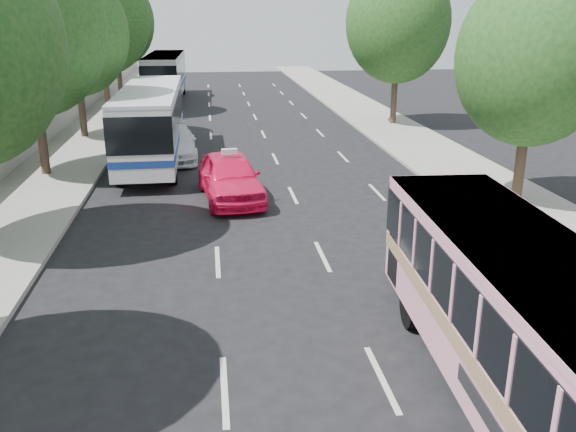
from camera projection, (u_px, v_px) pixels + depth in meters
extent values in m
plane|color=black|center=(311.00, 329.00, 13.02)|extent=(120.00, 120.00, 0.00)
cube|color=#9E998E|center=(80.00, 145.00, 30.76)|extent=(4.00, 90.00, 0.15)
cube|color=#9E998E|center=(405.00, 137.00, 32.85)|extent=(4.00, 90.00, 0.12)
cube|color=#9E998E|center=(41.00, 130.00, 30.27)|extent=(0.30, 90.00, 1.50)
cylinder|color=#38281E|center=(41.00, 131.00, 24.51)|extent=(0.36, 0.36, 3.80)
ellipsoid|color=#1A4719|center=(28.00, 27.00, 23.24)|extent=(6.00, 6.00, 6.90)
cylinder|color=#38281E|center=(82.00, 106.00, 32.09)|extent=(0.36, 0.36, 3.50)
ellipsoid|color=#1A4719|center=(74.00, 33.00, 30.92)|extent=(5.52, 5.52, 6.35)
sphere|color=#1A4719|center=(78.00, 10.00, 30.34)|extent=(3.59, 3.59, 3.59)
cylinder|color=#38281E|center=(106.00, 84.00, 39.55)|extent=(0.36, 0.36, 3.99)
ellipsoid|color=#1A4719|center=(100.00, 16.00, 38.22)|extent=(6.30, 6.30, 7.24)
cylinder|color=#38281E|center=(119.00, 75.00, 47.09)|extent=(0.36, 0.36, 3.72)
ellipsoid|color=#1A4719|center=(115.00, 22.00, 45.84)|extent=(5.88, 5.88, 6.76)
sphere|color=#1A4719|center=(118.00, 5.00, 45.24)|extent=(3.82, 3.82, 3.82)
cylinder|color=#38281E|center=(521.00, 159.00, 21.10)|extent=(0.36, 0.36, 3.23)
ellipsoid|color=#1A4719|center=(533.00, 58.00, 20.02)|extent=(5.10, 5.10, 5.87)
sphere|color=#1A4719|center=(554.00, 25.00, 19.46)|extent=(3.32, 3.31, 3.31)
cylinder|color=#38281E|center=(394.00, 93.00, 36.09)|extent=(0.36, 0.36, 3.80)
ellipsoid|color=#1A4719|center=(398.00, 22.00, 34.82)|extent=(6.00, 6.00, 6.90)
sphere|color=#1A4719|center=(408.00, 0.00, 34.20)|extent=(3.90, 3.90, 3.90)
cube|color=pink|center=(517.00, 313.00, 10.14)|extent=(2.72, 9.10, 2.41)
cube|color=#9E7A59|center=(515.00, 328.00, 10.22)|extent=(2.76, 9.12, 0.31)
cube|color=black|center=(520.00, 289.00, 10.00)|extent=(2.77, 9.13, 0.99)
cube|color=pink|center=(525.00, 250.00, 9.78)|extent=(2.74, 9.12, 0.14)
cylinder|color=black|center=(411.00, 307.00, 13.00)|extent=(0.32, 0.95, 0.94)
cylinder|color=black|center=(500.00, 303.00, 13.14)|extent=(0.32, 0.95, 0.94)
imported|color=#FC1554|center=(230.00, 177.00, 21.83)|extent=(2.55, 5.12, 1.68)
imported|color=white|center=(174.00, 143.00, 27.95)|extent=(2.32, 5.12, 1.46)
cube|color=silver|center=(151.00, 120.00, 26.94)|extent=(2.40, 11.05, 2.80)
cube|color=black|center=(151.00, 112.00, 26.83)|extent=(2.45, 11.08, 1.38)
cube|color=navy|center=(153.00, 136.00, 27.16)|extent=(2.44, 11.07, 0.28)
cube|color=silver|center=(149.00, 89.00, 26.51)|extent=(2.42, 11.07, 0.13)
cylinder|color=black|center=(138.00, 137.00, 30.54)|extent=(0.30, 1.01, 1.01)
cylinder|color=black|center=(179.00, 136.00, 30.80)|extent=(0.30, 1.01, 1.01)
cylinder|color=black|center=(119.00, 173.00, 23.62)|extent=(0.30, 1.01, 1.01)
cylinder|color=black|center=(173.00, 171.00, 23.88)|extent=(0.30, 1.01, 1.01)
cube|color=silver|center=(165.00, 74.00, 46.19)|extent=(2.65, 11.53, 2.92)
cube|color=black|center=(165.00, 69.00, 46.08)|extent=(2.70, 11.56, 1.44)
cube|color=navy|center=(166.00, 84.00, 46.43)|extent=(2.69, 11.55, 0.29)
cube|color=silver|center=(164.00, 55.00, 45.75)|extent=(2.67, 11.55, 0.13)
cylinder|color=black|center=(157.00, 88.00, 49.97)|extent=(0.33, 1.06, 1.05)
cylinder|color=black|center=(183.00, 88.00, 50.20)|extent=(0.33, 1.06, 1.05)
cylinder|color=black|center=(147.00, 101.00, 42.76)|extent=(0.33, 1.06, 1.05)
cylinder|color=black|center=(178.00, 101.00, 42.98)|extent=(0.33, 1.06, 1.05)
cube|color=silver|center=(229.00, 151.00, 21.54)|extent=(0.57, 0.24, 0.18)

